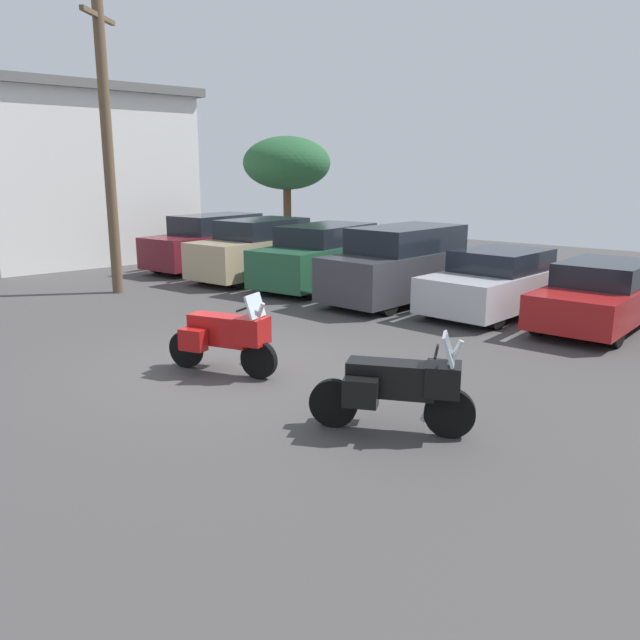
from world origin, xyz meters
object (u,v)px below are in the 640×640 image
object	(u,v)px
car_maroon	(210,242)
car_silver	(497,283)
motorcycle_touring	(225,336)
car_green	(322,257)
utility_pole	(107,144)
car_tan	(257,250)
motorcycle_second	(397,386)
car_charcoal	(403,265)
car_red	(602,295)

from	to	relation	value
car_maroon	car_silver	xyz separation A→B (m)	(10.61, -0.29, -0.19)
motorcycle_touring	car_silver	bearing A→B (deg)	78.48
car_green	utility_pole	world-z (taller)	utility_pole
car_tan	utility_pole	world-z (taller)	utility_pole
motorcycle_touring	motorcycle_second	distance (m)	3.61
motorcycle_touring	car_green	world-z (taller)	car_green
car_green	motorcycle_touring	bearing A→B (deg)	-61.94
car_tan	car_green	bearing A→B (deg)	4.33
car_tan	car_green	size ratio (longest dim) A/B	0.95
car_charcoal	utility_pole	xyz separation A→B (m)	(-6.77, -4.07, 3.06)
car_tan	car_green	world-z (taller)	car_tan
motorcycle_touring	car_silver	world-z (taller)	car_silver
car_maroon	car_red	distance (m)	12.98
car_green	car_maroon	bearing A→B (deg)	176.86
motorcycle_touring	car_maroon	world-z (taller)	car_maroon
car_silver	utility_pole	bearing A→B (deg)	-155.27
car_silver	car_green	bearing A→B (deg)	179.94
car_green	car_charcoal	bearing A→B (deg)	-4.27
motorcycle_second	car_maroon	xyz separation A→B (m)	(-12.71, 7.94, 0.28)
motorcycle_second	utility_pole	distance (m)	12.35
car_maroon	car_silver	distance (m)	10.62
car_tan	car_red	size ratio (longest dim) A/B	0.98
car_silver	car_red	distance (m)	2.37
car_green	car_silver	distance (m)	5.42
car_maroon	car_charcoal	bearing A→B (deg)	-3.55
car_tan	utility_pole	distance (m)	5.34
car_maroon	car_silver	bearing A→B (deg)	-1.57
motorcycle_second	car_green	bearing A→B (deg)	134.50
motorcycle_touring	car_red	distance (m)	8.43
car_tan	car_silver	world-z (taller)	car_tan
motorcycle_touring	car_green	size ratio (longest dim) A/B	0.45
car_maroon	car_red	bearing A→B (deg)	-0.68
car_charcoal	car_silver	size ratio (longest dim) A/B	1.10
car_tan	motorcycle_second	bearing A→B (deg)	-36.86
motorcycle_second	utility_pole	xyz separation A→B (m)	(-11.39, 3.37, 3.38)
car_red	car_charcoal	bearing A→B (deg)	-175.94
car_tan	car_silver	size ratio (longest dim) A/B	1.00
car_maroon	motorcycle_second	bearing A→B (deg)	-31.99
car_red	utility_pole	distance (m)	12.90
motorcycle_touring	car_tan	xyz separation A→B (m)	(-6.37, 7.18, 0.25)
car_green	car_red	xyz separation A→B (m)	(7.79, 0.13, -0.19)
car_red	car_maroon	bearing A→B (deg)	179.32
motorcycle_touring	car_charcoal	bearing A→B (deg)	98.17
car_charcoal	car_maroon	bearing A→B (deg)	176.45
motorcycle_second	car_silver	bearing A→B (deg)	105.33
motorcycle_touring	utility_pole	world-z (taller)	utility_pole
car_charcoal	car_silver	bearing A→B (deg)	4.77
car_maroon	car_tan	distance (m)	2.79
car_green	utility_pole	xyz separation A→B (m)	(-3.87, -4.29, 3.13)
car_green	car_charcoal	size ratio (longest dim) A/B	0.95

